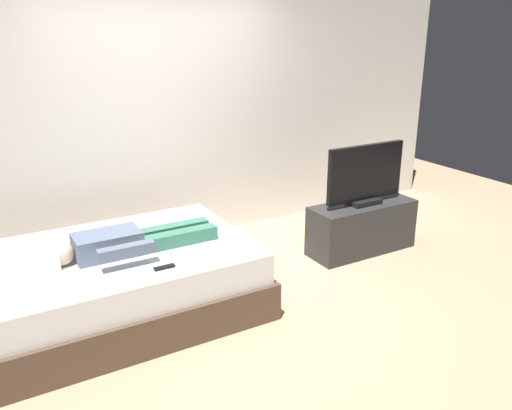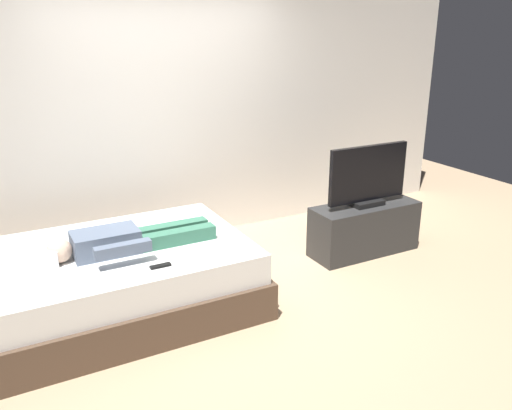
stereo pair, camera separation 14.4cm
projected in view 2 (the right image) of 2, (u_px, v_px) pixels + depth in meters
ground_plane at (226, 298)px, 4.38m from camera, size 10.00×10.00×0.00m
back_wall at (197, 104)px, 5.35m from camera, size 6.40×0.10×2.80m
bed at (121, 280)px, 4.13m from camera, size 2.03×1.44×0.54m
pillow at (19, 258)px, 3.71m from camera, size 0.48×0.34×0.12m
person at (123, 241)px, 3.96m from camera, size 1.26×0.46×0.18m
remote at (160, 266)px, 3.71m from camera, size 0.15×0.04×0.02m
tv_stand at (364, 229)px, 5.20m from camera, size 1.10×0.40×0.50m
tv at (368, 177)px, 5.02m from camera, size 0.88×0.20×0.59m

